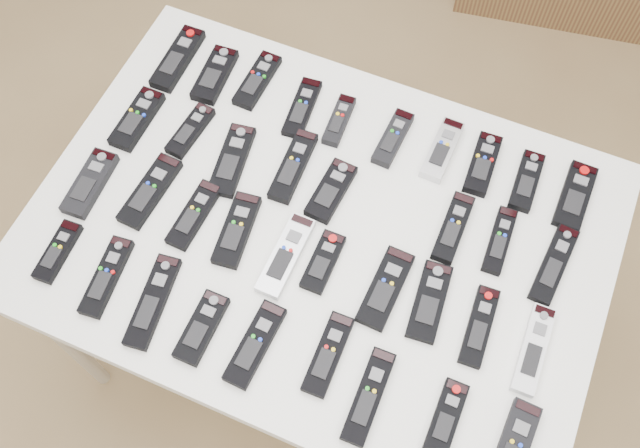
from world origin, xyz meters
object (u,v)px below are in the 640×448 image
at_px(remote_3, 302,108).
at_px(remote_23, 323,262).
at_px(remote_9, 575,196).
at_px(remote_15, 453,228).
at_px(remote_34, 369,396).
at_px(remote_28, 58,252).
at_px(remote_29, 107,277).
at_px(remote_32, 255,344).
at_px(remote_14, 331,191).
at_px(remote_7, 483,164).
at_px(remote_12, 232,160).
at_px(remote_6, 442,150).
at_px(remote_20, 194,215).
at_px(remote_13, 293,166).
at_px(remote_30, 153,301).
at_px(remote_1, 215,75).
at_px(remote_21, 237,230).
at_px(remote_16, 500,240).
at_px(remote_24, 385,288).
at_px(remote_25, 429,301).
at_px(remote_4, 339,121).
at_px(remote_18, 90,183).
at_px(remote_26, 479,326).
at_px(table, 320,240).
at_px(remote_19, 150,191).
at_px(remote_35, 446,418).
at_px(remote_8, 527,181).
at_px(remote_27, 533,349).
at_px(remote_11, 190,131).
at_px(remote_2, 257,80).
at_px(remote_33, 328,354).
at_px(remote_22, 286,255).
at_px(remote_0, 178,59).
at_px(remote_17, 554,264).
at_px(remote_10, 137,119).

xyz_separation_m(remote_3, remote_23, (0.20, -0.35, 0.00)).
distance_m(remote_9, remote_15, 0.29).
bearing_deg(remote_34, remote_28, 176.79).
height_order(remote_23, remote_29, remote_29).
bearing_deg(remote_32, remote_14, 92.16).
xyz_separation_m(remote_7, remote_14, (-0.29, -0.20, -0.00)).
distance_m(remote_7, remote_12, 0.57).
relative_size(remote_3, remote_28, 1.17).
xyz_separation_m(remote_6, remote_20, (-0.45, -0.37, -0.00)).
height_order(remote_13, remote_30, remote_13).
height_order(remote_1, remote_21, same).
relative_size(remote_16, remote_34, 0.83).
xyz_separation_m(remote_9, remote_24, (-0.31, -0.37, 0.00)).
bearing_deg(remote_30, remote_34, -8.31).
height_order(remote_24, remote_25, remote_24).
bearing_deg(remote_13, remote_4, 70.89).
distance_m(remote_9, remote_23, 0.58).
bearing_deg(remote_30, remote_25, 15.68).
height_order(remote_18, remote_30, remote_18).
height_order(remote_3, remote_26, remote_26).
bearing_deg(table, remote_7, 46.19).
relative_size(remote_1, remote_29, 0.90).
distance_m(remote_19, remote_35, 0.80).
xyz_separation_m(remote_16, remote_23, (-0.33, -0.20, -0.00)).
distance_m(table, remote_21, 0.19).
height_order(table, remote_13, remote_13).
distance_m(remote_4, remote_8, 0.45).
relative_size(remote_18, remote_34, 0.89).
distance_m(remote_13, remote_34, 0.55).
xyz_separation_m(remote_3, remote_4, (0.10, -0.00, 0.00)).
bearing_deg(remote_29, remote_15, 25.84).
bearing_deg(remote_27, remote_11, 166.30).
bearing_deg(remote_30, remote_13, 64.59).
distance_m(remote_2, remote_33, 0.70).
xyz_separation_m(remote_3, remote_7, (0.44, 0.02, 0.00)).
xyz_separation_m(remote_19, remote_27, (0.89, -0.02, -0.00)).
bearing_deg(remote_29, remote_14, 40.67).
distance_m(remote_23, remote_33, 0.20).
relative_size(remote_25, remote_33, 1.00).
distance_m(remote_11, remote_30, 0.43).
xyz_separation_m(remote_12, remote_22, (0.21, -0.17, 0.00)).
height_order(remote_28, remote_30, same).
distance_m(remote_0, remote_13, 0.43).
bearing_deg(remote_29, remote_35, -5.94).
bearing_deg(remote_0, remote_8, -1.08).
bearing_deg(remote_17, remote_34, -116.82).
bearing_deg(remote_19, remote_34, -17.68).
relative_size(remote_10, remote_27, 0.89).
xyz_separation_m(remote_21, remote_30, (-0.09, -0.22, -0.00)).
distance_m(remote_7, remote_23, 0.44).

